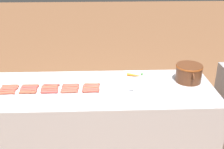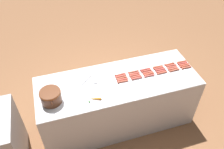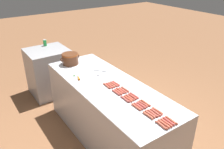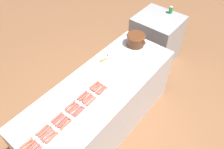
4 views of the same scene
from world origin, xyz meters
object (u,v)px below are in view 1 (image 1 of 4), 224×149
Objects in this scene: hot_dog_3 at (51,85)px; hot_dog_29 at (91,91)px; carrot at (135,75)px; hot_dog_4 at (71,85)px; hot_dog_22 at (70,90)px; serving_spoon at (134,90)px; hot_dog_28 at (69,92)px; hot_dog_1 at (11,86)px; hot_dog_26 at (27,92)px; hot_dog_23 at (91,89)px; hot_dog_19 at (7,91)px; hot_dog_20 at (28,91)px; hot_dog_8 at (30,87)px; hot_dog_5 at (92,84)px; hot_dog_16 at (71,88)px; hot_dog_27 at (49,92)px; hot_dog_11 at (91,86)px; hot_dog_10 at (70,86)px; hot_dog_13 at (8,89)px; hot_dog_25 at (6,93)px; hot_dog_9 at (50,87)px; hot_dog_2 at (31,86)px; hot_dog_15 at (50,88)px; hot_dog_7 at (10,88)px; hot_dog_21 at (49,90)px; hot_dog_14 at (29,89)px; hot_dog_17 at (91,88)px; bean_pot at (189,72)px.

hot_dog_3 is 0.42m from hot_dog_29.
hot_dog_4 is at bearing -73.47° from carrot.
hot_dog_22 is 0.72× the size of serving_spoon.
hot_dog_1 is at bearing -103.90° from hot_dog_28.
hot_dog_3 is 1.00× the size of hot_dog_26.
serving_spoon is at bearing 87.00° from hot_dog_23.
hot_dog_19 and hot_dog_20 have the same top height.
hot_dog_23 is at bearing 175.10° from hot_dog_29.
hot_dog_8 is 1.00× the size of hot_dog_26.
hot_dog_22 is at bearing -63.22° from hot_dog_5.
hot_dog_1 and hot_dog_16 have the same top height.
hot_dog_20 is at bearing -99.88° from hot_dog_27.
hot_dog_10 is at bearing -90.42° from hot_dog_11.
hot_dog_13 is at bearing -79.83° from hot_dog_8.
hot_dog_3 is 0.15m from hot_dog_27.
hot_dog_10 is 0.60m from hot_dog_25.
hot_dog_9 is 0.23m from hot_dog_28.
hot_dog_2 is 1.00× the size of hot_dog_26.
hot_dog_4 is at bearing 178.79° from hot_dog_28.
hot_dog_10 and hot_dog_20 have the same top height.
hot_dog_3 and hot_dog_15 have the same top height.
hot_dog_5 is at bearing 109.53° from hot_dog_16.
hot_dog_5 is 1.00× the size of hot_dog_26.
hot_dog_27 is at bearing -68.26° from carrot.
hot_dog_4 and hot_dog_7 have the same top height.
hot_dog_20 is (0.04, 0.20, 0.00)m from hot_dog_13.
hot_dog_21 is (0.04, 0.40, 0.00)m from hot_dog_13.
hot_dog_21 is (0.04, 0.21, 0.00)m from hot_dog_14.
hot_dog_5 and hot_dog_13 have the same top height.
hot_dog_2 is 1.00× the size of hot_dog_3.
hot_dog_22 is (0.03, 0.40, 0.00)m from hot_dog_14.
hot_dog_17 and hot_dog_29 have the same top height.
hot_dog_10 is 1.00× the size of hot_dog_19.
hot_dog_22 is 1.00× the size of hot_dog_25.
hot_dog_3 and hot_dog_19 have the same top height.
hot_dog_11 is 1.00× the size of hot_dog_29.
hot_dog_5 is 0.72× the size of serving_spoon.
hot_dog_25 is at bearing -79.13° from hot_dog_10.
hot_dog_16 is at bearing 80.07° from hot_dog_9.
hot_dog_28 and hot_dog_29 have the same top height.
hot_dog_14 is 1.02m from serving_spoon.
hot_dog_10 is at bearing 90.36° from hot_dog_9.
hot_dog_14 is at bearing -176.91° from hot_dog_26.
hot_dog_9 and hot_dog_21 have the same top height.
hot_dog_20 is at bearing -74.53° from hot_dog_4.
hot_dog_21 is (0.08, -0.19, 0.00)m from hot_dog_10.
hot_dog_13 is at bearing -85.70° from bean_pot.
hot_dog_3 is at bearing -100.26° from hot_dog_17.
hot_dog_26 is at bearing -76.47° from hot_dog_5.
hot_dog_16 is 0.72× the size of serving_spoon.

